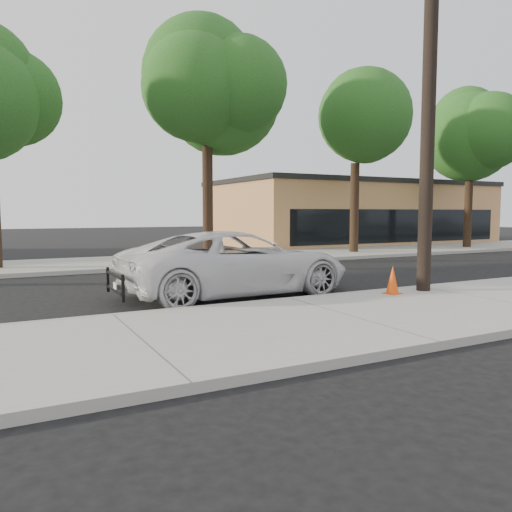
# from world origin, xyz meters

# --- Properties ---
(ground) EXTENTS (120.00, 120.00, 0.00)m
(ground) POSITION_xyz_m (0.00, 0.00, 0.00)
(ground) COLOR black
(ground) RESTS_ON ground
(near_sidewalk) EXTENTS (90.00, 4.40, 0.15)m
(near_sidewalk) POSITION_xyz_m (0.00, -4.30, 0.07)
(near_sidewalk) COLOR gray
(near_sidewalk) RESTS_ON ground
(far_sidewalk) EXTENTS (90.00, 5.00, 0.15)m
(far_sidewalk) POSITION_xyz_m (0.00, 8.50, 0.07)
(far_sidewalk) COLOR gray
(far_sidewalk) RESTS_ON ground
(curb_near) EXTENTS (90.00, 0.12, 0.16)m
(curb_near) POSITION_xyz_m (0.00, -2.10, 0.07)
(curb_near) COLOR #9E9B93
(curb_near) RESTS_ON ground
(building_main) EXTENTS (18.00, 10.00, 4.00)m
(building_main) POSITION_xyz_m (16.00, 16.00, 2.00)
(building_main) COLOR #B07A49
(building_main) RESTS_ON ground
(utility_pole) EXTENTS (1.40, 0.34, 9.00)m
(utility_pole) POSITION_xyz_m (3.60, -2.70, 4.70)
(utility_pole) COLOR black
(utility_pole) RESTS_ON near_sidewalk
(tree_c) EXTENTS (4.96, 4.80, 9.55)m
(tree_c) POSITION_xyz_m (2.22, 7.64, 6.91)
(tree_c) COLOR black
(tree_c) RESTS_ON far_sidewalk
(tree_d) EXTENTS (4.50, 4.35, 8.75)m
(tree_d) POSITION_xyz_m (10.20, 7.95, 6.37)
(tree_d) COLOR black
(tree_d) RESTS_ON far_sidewalk
(tree_e) EXTENTS (4.80, 4.65, 9.25)m
(tree_e) POSITION_xyz_m (18.21, 7.74, 6.70)
(tree_e) COLOR black
(tree_e) RESTS_ON far_sidewalk
(police_cruiser) EXTENTS (6.05, 3.02, 1.65)m
(police_cruiser) POSITION_xyz_m (-0.52, -0.39, 0.82)
(police_cruiser) COLOR silver
(police_cruiser) RESTS_ON ground
(traffic_cone) EXTENTS (0.42, 0.42, 0.69)m
(traffic_cone) POSITION_xyz_m (2.52, -2.75, 0.48)
(traffic_cone) COLOR #E3470B
(traffic_cone) RESTS_ON near_sidewalk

